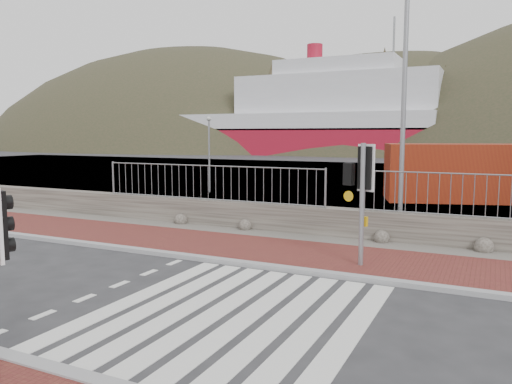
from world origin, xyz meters
The scene contains 14 objects.
ground centered at (0.00, 0.00, 0.00)m, with size 220.00×220.00×0.00m, color #28282B.
sidewalk_far centered at (0.00, 4.50, 0.04)m, with size 40.00×3.00×0.08m, color brown.
kerb_far centered at (0.00, 3.00, 0.05)m, with size 40.00×0.25×0.12m, color gray.
zebra_crossing centered at (0.00, 0.00, 0.01)m, with size 4.62×5.60×0.01m.
gravel_strip centered at (0.00, 6.50, 0.03)m, with size 40.00×1.50×0.06m, color #59544C.
stone_wall centered at (0.00, 7.30, 0.45)m, with size 40.00×0.60×0.90m, color #47413A.
railing centered at (0.00, 7.15, 1.82)m, with size 18.07×0.07×1.22m.
quay centered at (0.00, 27.90, 0.00)m, with size 120.00×40.00×0.50m, color #4C4C4F.
water centered at (0.00, 62.90, 0.00)m, with size 220.00×50.00×0.05m, color #3F4C54.
ferry centered at (-24.65, 67.90, 5.36)m, with size 50.00×16.00×20.00m.
hills_backdrop centered at (6.74, 87.90, -23.05)m, with size 254.00×90.00×100.00m.
traffic_signal_far centered at (1.26, 4.03, 2.16)m, with size 0.73×0.40×2.97m.
streetlight centered at (1.64, 8.07, 4.63)m, with size 1.72×0.59×8.24m.
shipping_container centered at (2.45, 18.03, 1.36)m, with size 6.51×2.71×2.71m, color maroon.
Camera 1 is at (4.07, -7.52, 3.18)m, focal length 35.00 mm.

